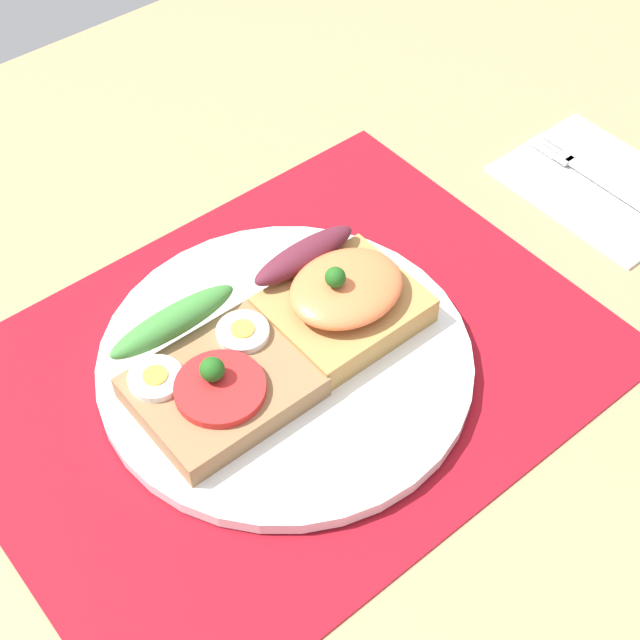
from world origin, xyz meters
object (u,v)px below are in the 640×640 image
at_px(plate, 286,361).
at_px(sandwich_salmon, 341,297).
at_px(napkin, 600,184).
at_px(sandwich_egg_tomato, 210,372).
at_px(fork, 601,180).

height_order(plate, sandwich_salmon, sandwich_salmon).
xyz_separation_m(plate, napkin, (0.31, -0.02, -0.01)).
xyz_separation_m(sandwich_egg_tomato, sandwich_salmon, (0.10, -0.01, 0.01)).
bearing_deg(napkin, sandwich_egg_tomato, 175.74).
distance_m(plate, napkin, 0.31).
relative_size(sandwich_egg_tomato, napkin, 0.73).
relative_size(sandwich_salmon, napkin, 0.67).
xyz_separation_m(plate, sandwich_egg_tomato, (-0.05, 0.01, 0.02)).
height_order(sandwich_egg_tomato, fork, sandwich_egg_tomato).
height_order(plate, napkin, plate).
relative_size(plate, sandwich_egg_tomato, 2.33).
height_order(sandwich_salmon, napkin, sandwich_salmon).
bearing_deg(napkin, sandwich_salmon, 175.89).
bearing_deg(sandwich_salmon, fork, -4.07).
height_order(sandwich_salmon, fork, sandwich_salmon).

